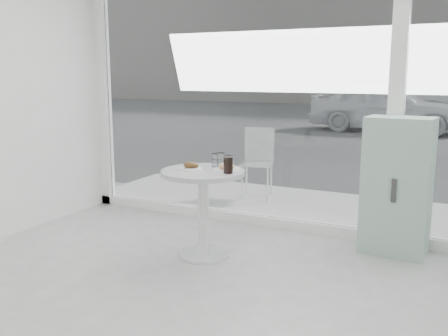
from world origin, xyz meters
The scene contains 13 objects.
storefront centered at (0.07, 3.00, 1.71)m, with size 5.00×0.14×3.00m.
main_table centered at (-0.50, 1.90, 0.55)m, with size 0.72×0.72×0.77m.
patio_deck centered at (0.00, 3.80, 0.03)m, with size 5.60×1.60×0.05m, color silver.
street centered at (0.00, 16.00, 0.00)m, with size 40.00×24.00×0.00m, color #383838.
far_building centered at (0.00, 25.00, 4.00)m, with size 40.00×2.00×8.00m, color gray.
mint_cabinet centered at (0.98, 2.75, 0.61)m, with size 0.58×0.41×1.22m.
patio_chair centered at (-0.83, 3.95, 0.54)m, with size 0.45×0.45×0.87m.
car_white centered at (-0.60, 12.56, 0.69)m, with size 1.64×4.07×1.39m, color silver.
plate_fritter centered at (-0.61, 1.89, 0.80)m, with size 0.21×0.21×0.07m.
plate_donut centered at (-0.33, 2.00, 0.79)m, with size 0.23×0.23×0.06m.
water_tumbler_a centered at (-0.48, 2.11, 0.82)m, with size 0.07×0.07×0.12m.
water_tumbler_b centered at (-0.44, 2.12, 0.83)m, with size 0.08×0.08×0.12m.
cola_glass centered at (-0.25, 1.88, 0.84)m, with size 0.08×0.08×0.15m.
Camera 1 is at (1.51, -1.76, 1.58)m, focal length 40.00 mm.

